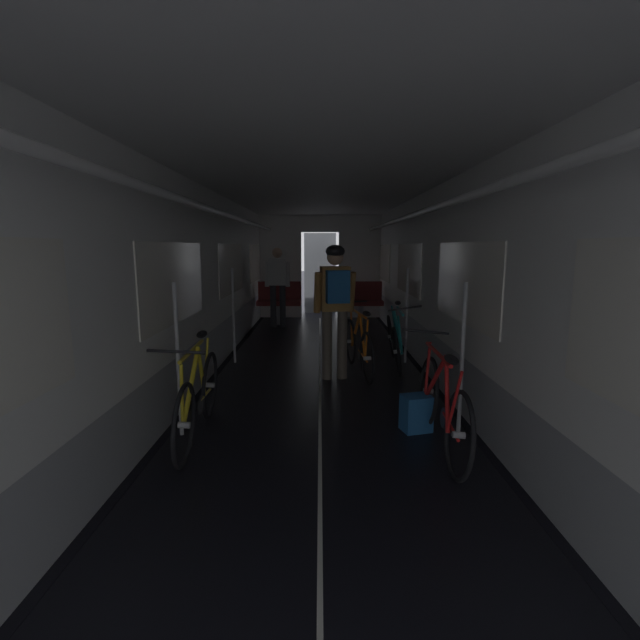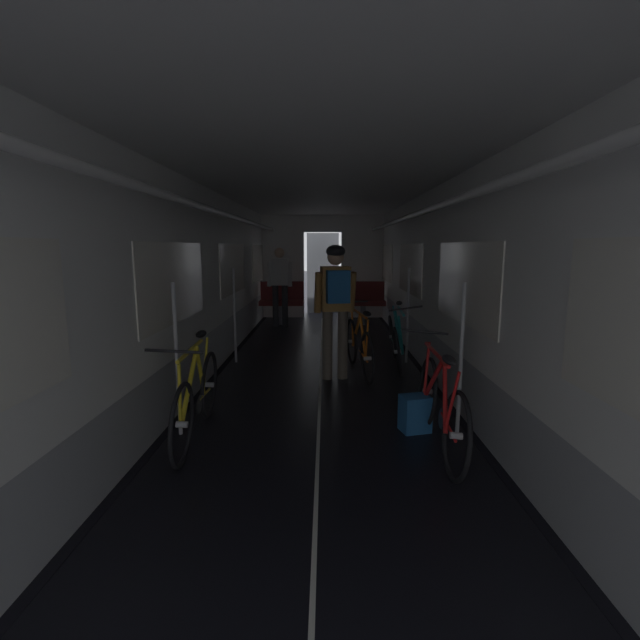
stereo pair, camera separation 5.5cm
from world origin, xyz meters
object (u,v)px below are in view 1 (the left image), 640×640
(bicycle_yellow, at_px, (198,397))
(person_cyclist_aisle, at_px, (335,297))
(bench_seat_far_right, at_px, (361,299))
(person_standing_near_bench, at_px, (278,282))
(bicycle_teal, at_px, (394,340))
(bicycle_orange_in_aisle, at_px, (358,346))
(backpack_on_floor, at_px, (416,413))
(bench_seat_far_left, at_px, (279,299))
(bicycle_red, at_px, (441,405))

(bicycle_yellow, relative_size, person_cyclist_aisle, 0.98)
(bench_seat_far_right, relative_size, person_standing_near_bench, 0.58)
(bench_seat_far_right, distance_m, bicycle_teal, 3.56)
(bicycle_orange_in_aisle, distance_m, backpack_on_floor, 1.97)
(bench_seat_far_left, relative_size, person_cyclist_aisle, 0.57)
(bench_seat_far_left, bearing_deg, backpack_on_floor, -72.95)
(person_standing_near_bench, bearing_deg, bicycle_red, -71.80)
(bench_seat_far_right, relative_size, backpack_on_floor, 2.89)
(bench_seat_far_left, relative_size, backpack_on_floor, 2.89)
(person_standing_near_bench, relative_size, backpack_on_floor, 4.96)
(bicycle_yellow, xyz_separation_m, bicycle_teal, (2.16, 2.49, -0.00))
(bench_seat_far_right, bearing_deg, bicycle_yellow, -108.17)
(bicycle_yellow, relative_size, bicycle_teal, 1.00)
(bicycle_red, bearing_deg, bench_seat_far_left, 107.20)
(bench_seat_far_left, distance_m, bicycle_red, 6.54)
(bicycle_teal, height_order, person_standing_near_bench, person_standing_near_bench)
(bicycle_teal, xyz_separation_m, backpack_on_floor, (-0.17, -2.32, -0.21))
(bicycle_orange_in_aisle, bearing_deg, bicycle_yellow, -127.56)
(bench_seat_far_right, distance_m, person_standing_near_bench, 1.88)
(person_standing_near_bench, distance_m, backpack_on_floor, 5.84)
(bicycle_red, bearing_deg, person_standing_near_bench, 108.20)
(person_cyclist_aisle, relative_size, person_standing_near_bench, 1.03)
(bicycle_red, distance_m, person_cyclist_aisle, 2.29)
(bench_seat_far_left, distance_m, backpack_on_floor, 6.16)
(bicycle_red, xyz_separation_m, backpack_on_floor, (-0.13, 0.37, -0.21))
(person_cyclist_aisle, height_order, bicycle_orange_in_aisle, person_cyclist_aisle)
(bicycle_yellow, distance_m, backpack_on_floor, 2.00)
(bench_seat_far_right, xyz_separation_m, bicycle_teal, (0.17, -3.55, -0.19))
(bicycle_teal, relative_size, person_standing_near_bench, 1.01)
(bicycle_red, height_order, backpack_on_floor, bicycle_red)
(bicycle_yellow, height_order, bicycle_orange_in_aisle, bicycle_yellow)
(bench_seat_far_left, height_order, bicycle_yellow, bench_seat_far_left)
(bicycle_red, height_order, person_cyclist_aisle, person_cyclist_aisle)
(bench_seat_far_left, xyz_separation_m, bicycle_red, (1.93, -6.24, -0.18))
(bicycle_orange_in_aisle, xyz_separation_m, backpack_on_floor, (0.38, -1.92, -0.21))
(bench_seat_far_right, bearing_deg, person_cyclist_aisle, -99.46)
(person_cyclist_aisle, bearing_deg, bench_seat_far_right, 80.54)
(bicycle_teal, distance_m, bicycle_orange_in_aisle, 0.68)
(bench_seat_far_left, xyz_separation_m, backpack_on_floor, (1.80, -5.88, -0.40))
(bicycle_teal, bearing_deg, bench_seat_far_left, 119.03)
(bench_seat_far_left, height_order, bench_seat_far_right, same)
(bicycle_teal, bearing_deg, person_cyclist_aisle, -142.78)
(bicycle_yellow, xyz_separation_m, person_standing_near_bench, (0.19, 5.66, 0.59))
(bicycle_red, bearing_deg, bicycle_teal, 89.13)
(bench_seat_far_left, xyz_separation_m, bicycle_orange_in_aisle, (1.42, -3.95, -0.18))
(bicycle_yellow, bearing_deg, backpack_on_floor, 4.70)
(bicycle_red, xyz_separation_m, person_cyclist_aisle, (-0.84, 2.02, 0.69))
(bench_seat_far_left, relative_size, bicycle_red, 0.58)
(bench_seat_far_right, bearing_deg, person_standing_near_bench, -168.17)
(bench_seat_far_right, bearing_deg, bicycle_red, -88.79)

